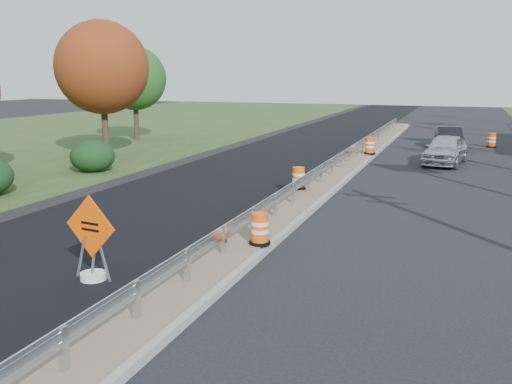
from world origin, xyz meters
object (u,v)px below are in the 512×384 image
(barrel_median_mid, at_px, (298,179))
(car_silver, at_px, (445,150))
(caution_sign, at_px, (92,259))
(car_dark_mid, at_px, (449,138))
(barrel_median_far, at_px, (370,146))
(barrel_shoulder_mid, at_px, (491,140))
(barrel_median_near, at_px, (260,229))

(barrel_median_mid, distance_m, car_silver, 11.05)
(caution_sign, height_order, barrel_median_mid, caution_sign)
(car_silver, xyz_separation_m, car_dark_mid, (-0.01, 6.53, -0.09))
(barrel_median_far, relative_size, barrel_shoulder_mid, 1.04)
(barrel_median_far, xyz_separation_m, barrel_shoulder_mid, (6.45, 7.39, -0.25))
(barrel_median_mid, distance_m, barrel_shoulder_mid, 19.53)
(barrel_median_mid, bearing_deg, car_dark_mid, 73.14)
(barrel_median_near, height_order, barrel_shoulder_mid, barrel_median_near)
(caution_sign, xyz_separation_m, barrel_median_near, (2.84, 3.17, 0.13))
(caution_sign, distance_m, barrel_median_far, 21.30)
(barrel_median_near, bearing_deg, car_dark_mid, 80.57)
(barrel_median_mid, bearing_deg, barrel_median_near, -81.92)
(barrel_shoulder_mid, relative_size, car_dark_mid, 0.22)
(barrel_median_near, xyz_separation_m, barrel_shoulder_mid, (6.45, 25.33, -0.19))
(caution_sign, bearing_deg, barrel_median_far, 90.92)
(car_dark_mid, bearing_deg, barrel_median_near, -107.12)
(barrel_median_near, bearing_deg, barrel_median_far, 90.00)
(caution_sign, bearing_deg, car_dark_mid, 84.42)
(barrel_median_mid, xyz_separation_m, car_dark_mid, (4.97, 16.39, 0.04))
(barrel_median_far, height_order, barrel_shoulder_mid, barrel_median_far)
(caution_sign, distance_m, barrel_shoulder_mid, 29.97)
(caution_sign, height_order, barrel_median_far, caution_sign)
(barrel_shoulder_mid, xyz_separation_m, car_silver, (-2.51, -8.18, 0.32))
(caution_sign, height_order, car_silver, caution_sign)
(barrel_median_far, bearing_deg, car_dark_mid, 55.57)
(car_dark_mid, bearing_deg, barrel_shoulder_mid, 25.61)
(barrel_median_far, relative_size, car_dark_mid, 0.23)
(car_silver, relative_size, car_dark_mid, 1.09)
(barrel_median_far, bearing_deg, barrel_median_near, -90.00)
(caution_sign, bearing_deg, barrel_median_mid, 88.78)
(caution_sign, xyz_separation_m, barrel_shoulder_mid, (9.29, 28.50, -0.07))
(car_silver, bearing_deg, car_dark_mid, 97.93)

